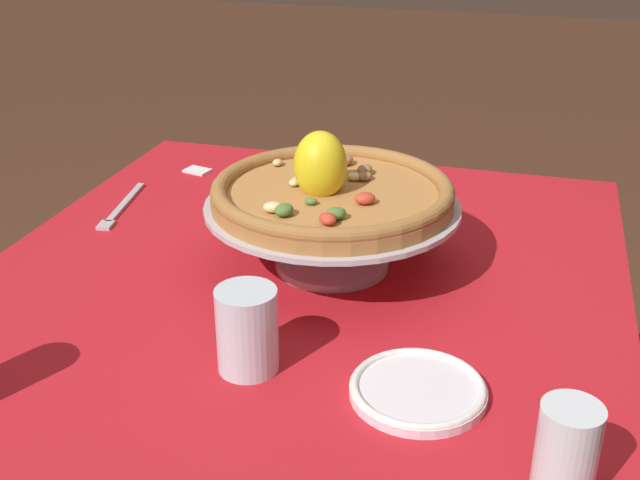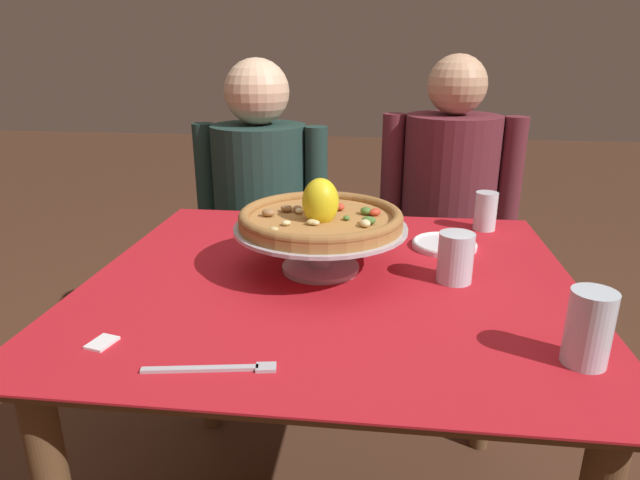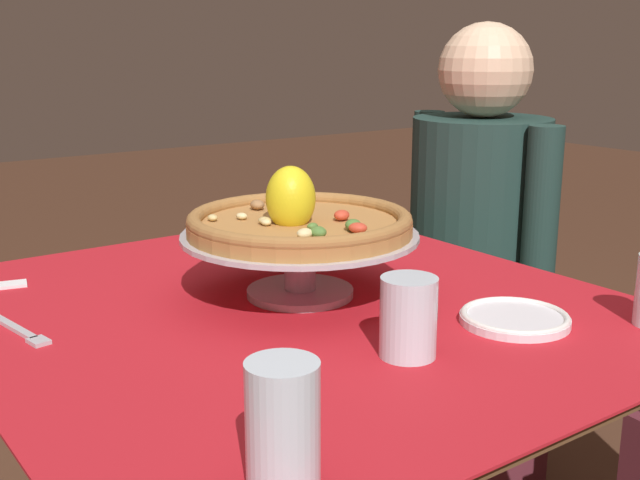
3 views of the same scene
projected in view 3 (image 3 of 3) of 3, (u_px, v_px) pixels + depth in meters
The scene contains 9 objects.
dining_table at pixel (290, 372), 1.28m from camera, with size 1.06×0.97×0.75m.
pizza_stand at pixel (300, 251), 1.28m from camera, with size 0.39×0.39×0.11m.
pizza at pixel (299, 220), 1.27m from camera, with size 0.36×0.36×0.11m.
water_glass_front_right at pixel (283, 434), 0.73m from camera, with size 0.07×0.07×0.13m.
water_glass_side_right at pixel (408, 322), 1.04m from camera, with size 0.08×0.08×0.11m.
side_plate at pixel (515, 318), 1.17m from camera, with size 0.16×0.16×0.02m.
dinner_fork at pixel (14, 328), 1.15m from camera, with size 0.21×0.05×0.01m.
sugar_packet at pixel (11, 285), 1.35m from camera, with size 0.05×0.04×0.01m, color white.
diner_left at pixel (475, 271), 2.01m from camera, with size 0.50×0.37×1.20m.
Camera 3 is at (1.00, -0.66, 1.16)m, focal length 44.36 mm.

